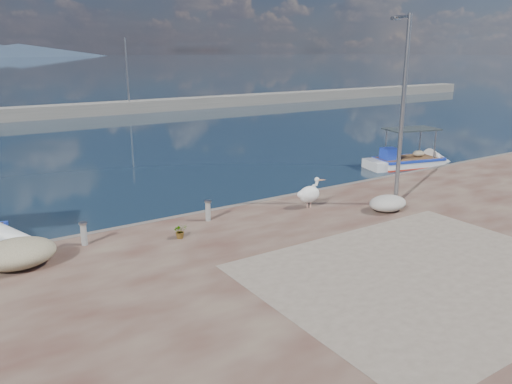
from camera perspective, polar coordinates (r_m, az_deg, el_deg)
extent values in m
plane|color=#162635|center=(15.63, 7.72, -7.80)|extent=(1400.00, 1400.00, 0.00)
cube|color=#44221D|center=(12.18, 27.18, -15.49)|extent=(44.00, 22.00, 0.50)
cube|color=gray|center=(14.24, 18.90, -8.78)|extent=(9.00, 7.00, 0.01)
cube|color=gray|center=(51.92, -22.68, 8.43)|extent=(120.00, 2.20, 1.20)
cylinder|color=gray|center=(53.71, -14.51, 13.00)|extent=(0.16, 0.16, 7.00)
cone|color=#28384C|center=(668.18, -25.46, 14.46)|extent=(200.00, 200.00, 14.00)
cube|color=white|center=(29.14, 17.02, 2.95)|extent=(5.41, 2.86, 0.85)
cube|color=#1B36B3|center=(29.06, 17.08, 3.67)|extent=(4.02, 2.57, 0.12)
cube|color=#AB2515|center=(29.15, 17.01, 2.85)|extent=(4.02, 2.55, 0.11)
cube|color=#1B36B3|center=(28.25, 15.02, 4.24)|extent=(0.97, 0.97, 0.62)
cube|color=#222A2C|center=(28.78, 17.34, 6.88)|extent=(3.14, 2.23, 0.07)
cylinder|color=tan|center=(18.93, 5.89, -1.39)|extent=(0.04, 0.04, 0.29)
cylinder|color=tan|center=(19.00, 6.27, -1.33)|extent=(0.04, 0.04, 0.29)
ellipsoid|color=white|center=(18.86, 6.11, -0.27)|extent=(0.95, 0.66, 0.63)
cylinder|color=white|center=(18.91, 6.84, 0.74)|extent=(0.22, 0.14, 0.53)
sphere|color=white|center=(18.88, 6.97, 1.43)|extent=(0.18, 0.18, 0.18)
cone|color=#D78753|center=(19.00, 7.51, 1.37)|extent=(0.43, 0.15, 0.13)
cylinder|color=gray|center=(19.37, 16.38, 8.61)|extent=(0.16, 0.16, 7.00)
cylinder|color=gray|center=(20.06, 15.62, -1.20)|extent=(0.44, 0.44, 0.10)
cube|color=gray|center=(19.70, 15.67, 18.56)|extent=(0.35, 0.18, 0.12)
cylinder|color=gray|center=(17.45, -5.51, -2.17)|extent=(0.18, 0.18, 0.70)
cylinder|color=gray|center=(17.35, -5.54, -1.07)|extent=(0.24, 0.24, 0.06)
cylinder|color=gray|center=(16.10, -19.08, -4.57)|extent=(0.18, 0.18, 0.70)
cylinder|color=gray|center=(15.99, -19.19, -3.39)|extent=(0.24, 0.24, 0.06)
imported|color=#33722D|center=(16.00, -8.65, -4.42)|extent=(0.46, 0.41, 0.47)
ellipsoid|color=#C3B891|center=(15.19, -25.59, -6.37)|extent=(2.01, 1.57, 0.78)
ellipsoid|color=#B6B4A8|center=(19.09, 14.82, -1.26)|extent=(1.52, 1.14, 0.57)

